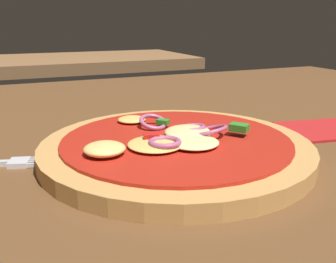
% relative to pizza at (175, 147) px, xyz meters
% --- Properties ---
extents(dining_table, '(1.42, 1.08, 0.04)m').
position_rel_pizza_xyz_m(dining_table, '(-0.03, -0.01, -0.03)').
color(dining_table, brown).
rests_on(dining_table, ground).
extents(pizza, '(0.27, 0.27, 0.03)m').
position_rel_pizza_xyz_m(pizza, '(0.00, 0.00, 0.00)').
color(pizza, tan).
rests_on(pizza, dining_table).
extents(napkin, '(0.13, 0.10, 0.00)m').
position_rel_pizza_xyz_m(napkin, '(0.21, 0.01, -0.01)').
color(napkin, '#B21E1E').
rests_on(napkin, dining_table).
extents(background_table, '(0.83, 0.45, 0.04)m').
position_rel_pizza_xyz_m(background_table, '(0.11, 1.11, -0.03)').
color(background_table, brown).
rests_on(background_table, ground).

